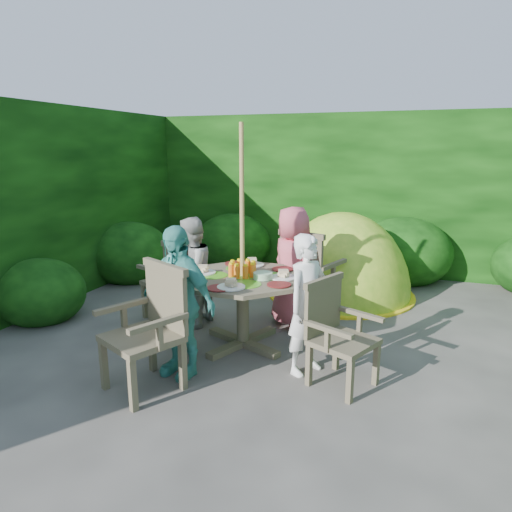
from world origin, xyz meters
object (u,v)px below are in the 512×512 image
(child_left, at_px, (191,273))
(dome_tent, at_px, (340,294))
(garden_chair_left, at_px, (175,277))
(garden_chair_front, at_px, (151,326))
(garden_chair_back, at_px, (308,273))
(child_back, at_px, (293,267))
(garden_chair_right, at_px, (336,331))
(child_right, at_px, (308,305))
(patio_table, at_px, (243,287))
(parasol_pole, at_px, (242,240))
(child_front, at_px, (178,302))

(child_left, relative_size, dome_tent, 0.54)
(garden_chair_left, relative_size, garden_chair_front, 0.96)
(garden_chair_back, distance_m, child_back, 0.32)
(garden_chair_right, relative_size, child_right, 0.69)
(patio_table, distance_m, garden_chair_front, 1.10)
(garden_chair_back, relative_size, child_back, 0.75)
(patio_table, distance_m, parasol_pole, 0.48)
(garden_chair_front, relative_size, child_back, 0.74)
(garden_chair_front, xyz_separation_m, child_front, (0.11, 0.27, 0.14))
(child_back, bearing_deg, dome_tent, -64.67)
(parasol_pole, xyz_separation_m, garden_chair_left, (-1.00, 0.43, -0.59))
(parasol_pole, distance_m, child_left, 0.93)
(patio_table, xyz_separation_m, parasol_pole, (-0.00, 0.00, 0.48))
(parasol_pole, bearing_deg, child_right, -23.20)
(garden_chair_back, relative_size, dome_tent, 0.45)
(garden_chair_right, xyz_separation_m, child_right, (-0.28, 0.12, 0.16))
(child_back, distance_m, dome_tent, 1.48)
(patio_table, bearing_deg, parasol_pole, 169.60)
(dome_tent, bearing_deg, child_right, -89.63)
(garden_chair_right, bearing_deg, dome_tent, 32.76)
(garden_chair_left, distance_m, garden_chair_back, 1.55)
(child_front, bearing_deg, garden_chair_left, 134.24)
(patio_table, distance_m, garden_chair_left, 1.10)
(child_front, bearing_deg, child_left, 125.51)
(garden_chair_right, bearing_deg, garden_chair_front, 136.16)
(garden_chair_back, relative_size, child_front, 0.76)
(child_left, bearing_deg, patio_table, 70.71)
(garden_chair_right, distance_m, child_left, 1.91)
(child_right, bearing_deg, parasol_pole, 94.41)
(patio_table, relative_size, garden_chair_left, 1.73)
(garden_chair_left, height_order, child_left, child_left)
(parasol_pole, distance_m, child_back, 0.91)
(garden_chair_front, bearing_deg, garden_chair_left, 137.69)
(child_front, bearing_deg, dome_tent, 84.14)
(child_back, bearing_deg, garden_chair_left, 53.35)
(garden_chair_front, distance_m, dome_tent, 3.25)
(garden_chair_back, distance_m, child_right, 1.35)
(child_front, bearing_deg, child_right, 35.51)
(garden_chair_left, bearing_deg, child_back, 124.01)
(patio_table, relative_size, garden_chair_front, 1.67)
(garden_chair_front, height_order, child_front, child_front)
(garden_chair_back, xyz_separation_m, child_front, (-0.75, -1.73, 0.13))
(patio_table, relative_size, child_left, 1.35)
(child_left, distance_m, child_back, 1.13)
(parasol_pole, height_order, garden_chair_right, parasol_pole)
(garden_chair_left, relative_size, child_right, 0.77)
(parasol_pole, height_order, child_back, parasol_pole)
(garden_chair_right, height_order, child_right, child_right)
(child_back, bearing_deg, patio_table, 107.61)
(parasol_pole, distance_m, child_front, 0.91)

